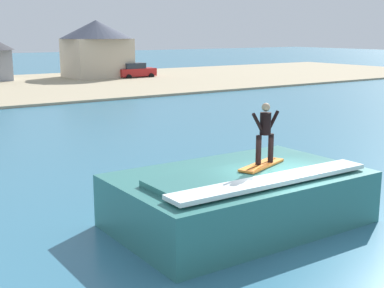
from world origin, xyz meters
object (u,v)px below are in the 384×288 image
object	(u,v)px
surfer	(265,130)
wave_crest	(240,197)
car_far_shore	(135,71)
surfboard	(262,165)
house_gabled_white	(97,46)

from	to	relation	value
surfer	wave_crest	bearing A→B (deg)	162.22
surfer	car_far_shore	xyz separation A→B (m)	(19.70, 44.74, -1.79)
surfboard	car_far_shore	size ratio (longest dim) A/B	0.43
house_gabled_white	surfer	bearing A→B (deg)	-108.74
surfer	car_far_shore	distance (m)	48.91
wave_crest	surfer	distance (m)	2.08
surfboard	car_far_shore	world-z (taller)	car_far_shore
wave_crest	surfboard	world-z (taller)	surfboard
surfer	house_gabled_white	size ratio (longest dim) A/B	0.21
surfboard	surfer	bearing A→B (deg)	8.69
surfboard	surfer	distance (m)	1.01
house_gabled_white	surfboard	bearing A→B (deg)	-108.86
surfboard	surfer	size ratio (longest dim) A/B	1.11
surfer	house_gabled_white	bearing A→B (deg)	71.26
car_far_shore	house_gabled_white	distance (m)	5.31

